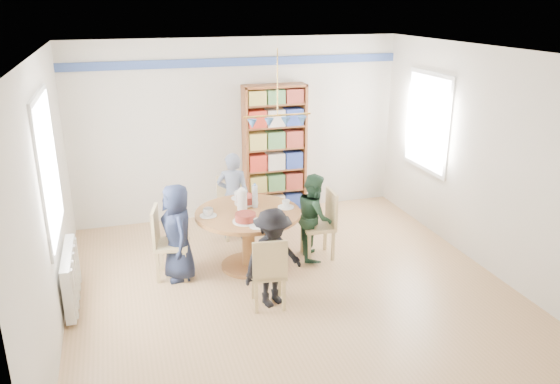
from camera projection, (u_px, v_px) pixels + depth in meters
name	position (u px, v px, depth m)	size (l,w,h in m)	color
ground	(290.00, 286.00, 6.45)	(5.00, 5.00, 0.00)	tan
room_shell	(248.00, 135.00, 6.61)	(5.00, 5.00, 5.00)	white
radiator	(71.00, 277.00, 5.94)	(0.12, 1.00, 0.60)	silver
dining_table	(248.00, 226.00, 6.75)	(1.30, 1.30, 0.75)	olive
chair_left	(165.00, 239.00, 6.53)	(0.47, 0.47, 0.90)	#D7BC84
chair_right	(323.00, 221.00, 7.06)	(0.42, 0.42, 0.90)	#D7BC84
chair_far	(232.00, 203.00, 7.74)	(0.42, 0.42, 0.86)	#D7BC84
chair_near	(269.00, 270.00, 5.85)	(0.42, 0.42, 0.84)	#D7BC84
person_left	(178.00, 232.00, 6.47)	(0.58, 0.38, 1.19)	#1A223B
person_right	(314.00, 216.00, 7.02)	(0.55, 0.43, 1.14)	#1B3623
person_far	(233.00, 196.00, 7.58)	(0.45, 0.30, 1.25)	gray
person_near	(273.00, 258.00, 5.91)	(0.73, 0.42, 1.13)	black
bookshelf	(275.00, 152.00, 8.37)	(0.96, 0.29, 2.02)	brown
tableware	(245.00, 206.00, 6.68)	(1.18, 1.18, 0.31)	white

